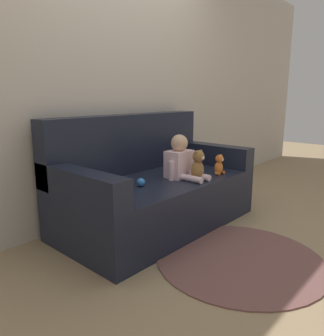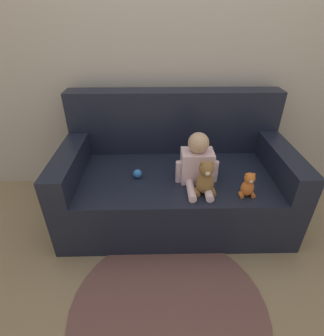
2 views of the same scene
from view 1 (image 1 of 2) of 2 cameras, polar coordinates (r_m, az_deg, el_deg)
name	(u,v)px [view 1 (image 1 of 2)]	position (r m, az deg, el deg)	size (l,w,h in m)	color
ground_plane	(158,224)	(2.94, -0.71, -9.79)	(12.00, 12.00, 0.00)	#9E8460
wall_back	(114,75)	(3.12, -8.36, 15.76)	(8.00, 0.05, 2.60)	beige
couch	(152,188)	(2.88, -1.70, -3.53)	(1.73, 0.91, 0.95)	black
person_baby	(181,160)	(2.79, 3.26, 1.31)	(0.30, 0.36, 0.37)	silver
teddy_bear_brown	(198,166)	(2.73, 6.27, 0.36)	(0.15, 0.11, 0.25)	olive
plush_toy_side	(219,165)	(2.95, 9.90, 0.49)	(0.11, 0.08, 0.18)	orange
toy_ball	(141,182)	(2.54, -3.71, -2.50)	(0.07, 0.07, 0.07)	#337FDB
floor_rug	(239,259)	(2.43, 13.32, -15.13)	(1.16, 1.16, 0.01)	brown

